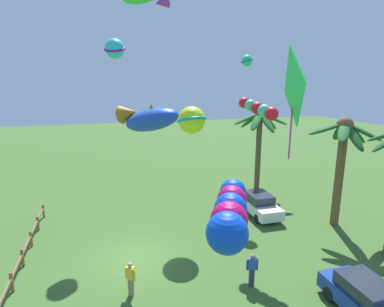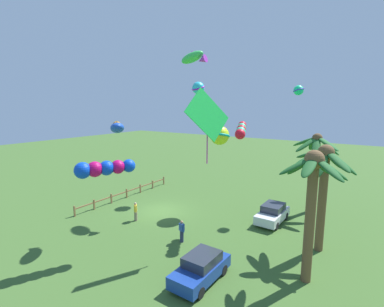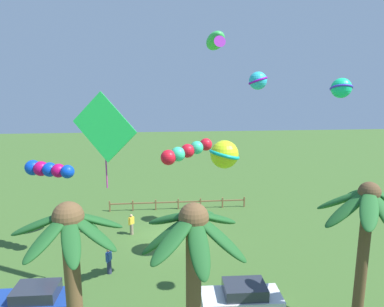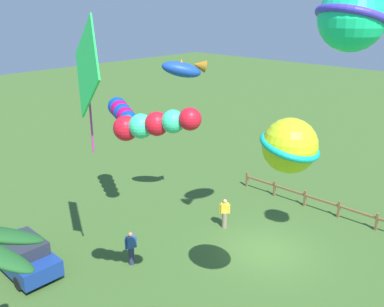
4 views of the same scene
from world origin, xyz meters
TOP-DOWN VIEW (x-y plane):
  - ground_plane at (0.00, 0.00)m, footprint 120.00×120.00m
  - palm_tree_0 at (-0.34, 13.22)m, footprint 3.78×4.04m
  - palm_tree_1 at (3.65, 13.28)m, footprint 3.66×3.41m
  - palm_tree_2 at (-7.67, 11.45)m, footprint 4.21×4.32m
  - rail_fence at (-0.86, -5.45)m, footprint 12.29×0.12m
  - parked_car_0 at (6.86, 8.47)m, footprint 3.94×1.81m
  - parked_car_1 at (-3.14, 9.22)m, footprint 3.95×1.83m
  - spectator_0 at (2.92, -0.39)m, footprint 0.44×0.43m
  - spectator_1 at (3.82, 5.00)m, footprint 0.33×0.53m
  - kite_fish_0 at (-2.95, 1.54)m, footprint 1.21×2.70m
  - kite_fish_1 at (5.10, 0.29)m, footprint 2.05×2.22m
  - kite_ball_2 at (-6.26, -0.07)m, footprint 1.74×1.76m
  - kite_ball_3 at (-7.04, 9.74)m, footprint 1.07×1.06m
  - kite_tube_4 at (7.85, 2.01)m, footprint 3.42×2.19m
  - kite_tube_5 at (-0.53, 7.35)m, footprint 2.63×1.39m
  - kite_ball_6 at (-3.12, 4.18)m, footprint 2.15×2.16m
  - kite_diamond_7 at (3.43, 6.77)m, footprint 3.29×1.36m

SIDE VIEW (x-z plane):
  - ground_plane at x=0.00m, z-range 0.00..0.00m
  - rail_fence at x=-0.86m, z-range 0.11..1.06m
  - parked_car_0 at x=6.86m, z-range 0.00..1.51m
  - parked_car_1 at x=-3.14m, z-range 0.00..1.51m
  - spectator_0 at x=2.92m, z-range 0.02..1.61m
  - spectator_1 at x=3.82m, z-range 0.02..1.61m
  - palm_tree_1 at x=3.65m, z-range 1.64..8.95m
  - palm_tree_0 at x=-0.34m, z-range 1.75..8.87m
  - palm_tree_2 at x=-7.67m, z-range 1.92..9.05m
  - kite_tube_4 at x=7.85m, z-range 5.22..6.22m
  - kite_ball_6 at x=-3.12m, z-range 6.06..7.76m
  - kite_tube_5 at x=-0.53m, z-range 7.13..8.32m
  - kite_fish_1 at x=5.10m, z-range 7.45..8.53m
  - kite_diamond_7 at x=3.43m, z-range 6.44..11.31m
  - kite_ball_3 at x=-7.04m, z-range 10.40..11.25m
  - kite_ball_2 at x=-6.26m, z-range 10.67..11.93m
  - kite_fish_0 at x=-2.95m, z-range 13.00..14.46m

